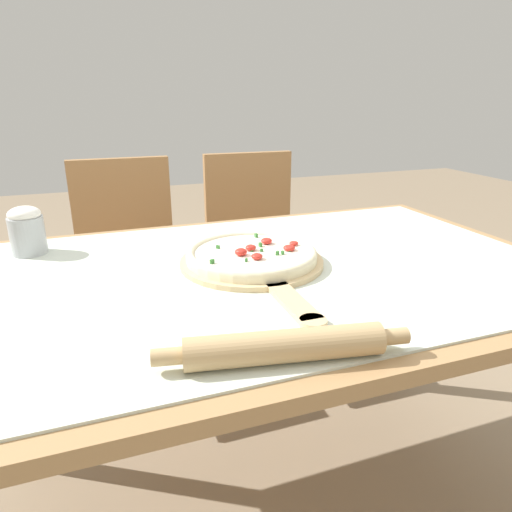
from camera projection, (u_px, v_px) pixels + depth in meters
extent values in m
plane|color=gray|center=(271.00, 506.00, 1.31)|extent=(10.00, 10.00, 0.00)
cube|color=#A87F51|center=(274.00, 275.00, 1.07)|extent=(1.39, 0.91, 0.03)
cylinder|color=#A87F51|center=(20.00, 369.00, 1.35)|extent=(0.06, 0.06, 0.70)
cylinder|color=#A87F51|center=(388.00, 305.00, 1.75)|extent=(0.06, 0.06, 0.70)
cube|color=silver|center=(274.00, 268.00, 1.07)|extent=(1.31, 0.83, 0.00)
cylinder|color=#D6B784|center=(252.00, 262.00, 1.08)|extent=(0.34, 0.34, 0.01)
cube|color=#D6B784|center=(292.00, 301.00, 0.87)|extent=(0.04, 0.18, 0.01)
cylinder|color=#D6B784|center=(313.00, 322.00, 0.79)|extent=(0.05, 0.05, 0.01)
cylinder|color=beige|center=(252.00, 256.00, 1.08)|extent=(0.31, 0.31, 0.02)
torus|color=beige|center=(252.00, 253.00, 1.07)|extent=(0.31, 0.31, 0.02)
cylinder|color=white|center=(252.00, 252.00, 1.07)|extent=(0.27, 0.27, 0.00)
ellipsoid|color=red|center=(241.00, 252.00, 1.05)|extent=(0.03, 0.03, 0.02)
ellipsoid|color=red|center=(257.00, 256.00, 1.02)|extent=(0.03, 0.03, 0.01)
ellipsoid|color=red|center=(267.00, 241.00, 1.13)|extent=(0.03, 0.03, 0.01)
ellipsoid|color=red|center=(294.00, 243.00, 1.12)|extent=(0.02, 0.02, 0.01)
ellipsoid|color=red|center=(289.00, 248.00, 1.08)|extent=(0.03, 0.03, 0.01)
ellipsoid|color=red|center=(251.00, 248.00, 1.08)|extent=(0.03, 0.03, 0.01)
cube|color=#387533|center=(256.00, 235.00, 1.18)|extent=(0.01, 0.01, 0.01)
cube|color=#387533|center=(212.00, 262.00, 1.00)|extent=(0.01, 0.01, 0.01)
cube|color=#387533|center=(246.00, 260.00, 1.01)|extent=(0.01, 0.01, 0.01)
cube|color=#387533|center=(277.00, 253.00, 1.05)|extent=(0.01, 0.01, 0.01)
cube|color=#387533|center=(252.00, 250.00, 1.07)|extent=(0.01, 0.00, 0.01)
cube|color=#387533|center=(290.00, 250.00, 1.07)|extent=(0.01, 0.01, 0.01)
cube|color=#387533|center=(218.00, 247.00, 1.09)|extent=(0.01, 0.01, 0.01)
cube|color=#387533|center=(262.00, 250.00, 1.07)|extent=(0.01, 0.00, 0.01)
cube|color=#387533|center=(283.00, 253.00, 1.05)|extent=(0.01, 0.01, 0.01)
cube|color=#387533|center=(260.00, 245.00, 1.11)|extent=(0.01, 0.01, 0.01)
cylinder|color=tan|center=(285.00, 346.00, 0.68)|extent=(0.31, 0.10, 0.05)
cylinder|color=tan|center=(167.00, 357.00, 0.65)|extent=(0.05, 0.03, 0.03)
cylinder|color=tan|center=(393.00, 336.00, 0.71)|extent=(0.05, 0.03, 0.03)
cube|color=#A37547|center=(133.00, 284.00, 1.73)|extent=(0.40, 0.40, 0.02)
cube|color=#A37547|center=(123.00, 214.00, 1.81)|extent=(0.38, 0.04, 0.44)
cylinder|color=#A37547|center=(96.00, 365.00, 1.61)|extent=(0.04, 0.04, 0.43)
cylinder|color=#A37547|center=(186.00, 349.00, 1.71)|extent=(0.04, 0.04, 0.43)
cylinder|color=#A37547|center=(94.00, 325.00, 1.90)|extent=(0.04, 0.04, 0.43)
cylinder|color=#A37547|center=(171.00, 313.00, 2.00)|extent=(0.04, 0.04, 0.43)
cube|color=#A37547|center=(262.00, 268.00, 1.90)|extent=(0.41, 0.41, 0.02)
cube|color=#A37547|center=(248.00, 204.00, 1.98)|extent=(0.38, 0.05, 0.44)
cylinder|color=#A37547|center=(236.00, 340.00, 1.78)|extent=(0.04, 0.04, 0.43)
cylinder|color=#A37547|center=(311.00, 327.00, 1.87)|extent=(0.04, 0.04, 0.43)
cylinder|color=#A37547|center=(217.00, 306.00, 2.07)|extent=(0.04, 0.04, 0.43)
cylinder|color=#A37547|center=(282.00, 296.00, 2.16)|extent=(0.04, 0.04, 0.43)
cylinder|color=#B2B7BC|center=(28.00, 235.00, 1.14)|extent=(0.08, 0.08, 0.09)
ellipsoid|color=white|center=(24.00, 214.00, 1.12)|extent=(0.08, 0.08, 0.04)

